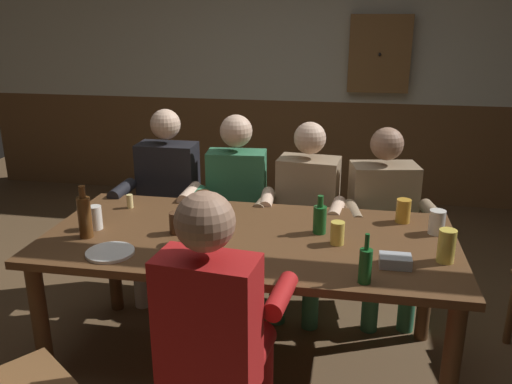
{
  "coord_description": "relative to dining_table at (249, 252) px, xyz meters",
  "views": [
    {
      "loc": [
        0.48,
        -2.53,
        1.83
      ],
      "look_at": [
        0.0,
        0.12,
        0.92
      ],
      "focal_mm": 37.45,
      "sensor_mm": 36.0,
      "label": 1
    }
  ],
  "objects": [
    {
      "name": "pint_glass_0",
      "position": [
        0.94,
        0.2,
        0.15
      ],
      "size": [
        0.08,
        0.08,
        0.12
      ],
      "primitive_type": "cylinder",
      "color": "white",
      "rests_on": "dining_table"
    },
    {
      "name": "person_1",
      "position": [
        -0.23,
        0.71,
        -0.0
      ],
      "size": [
        0.54,
        0.54,
        1.22
      ],
      "rotation": [
        0.0,
        0.0,
        3.22
      ],
      "color": "#33724C",
      "rests_on": "ground_plane"
    },
    {
      "name": "pint_glass_3",
      "position": [
        -0.23,
        -0.14,
        0.17
      ],
      "size": [
        0.08,
        0.08,
        0.15
      ],
      "primitive_type": "cylinder",
      "color": "#E5C64C",
      "rests_on": "dining_table"
    },
    {
      "name": "pint_glass_5",
      "position": [
        -0.29,
        0.21,
        0.16
      ],
      "size": [
        0.07,
        0.07,
        0.15
      ],
      "primitive_type": "cylinder",
      "color": "#4C2D19",
      "rests_on": "dining_table"
    },
    {
      "name": "back_wall_wainscot",
      "position": [
        0.0,
        2.88,
        -0.17
      ],
      "size": [
        6.76,
        0.12,
        1.0
      ],
      "primitive_type": "cube",
      "color": "brown",
      "rests_on": "ground_plane"
    },
    {
      "name": "back_wall_upper",
      "position": [
        0.0,
        2.88,
        1.07
      ],
      "size": [
        6.76,
        0.12,
        1.48
      ],
      "primitive_type": "cube",
      "color": "beige"
    },
    {
      "name": "plate_0",
      "position": [
        -0.6,
        -0.33,
        0.1
      ],
      "size": [
        0.23,
        0.23,
        0.01
      ],
      "primitive_type": "cylinder",
      "color": "white",
      "rests_on": "dining_table"
    },
    {
      "name": "pint_glass_7",
      "position": [
        0.93,
        -0.13,
        0.17
      ],
      "size": [
        0.08,
        0.08,
        0.15
      ],
      "primitive_type": "cylinder",
      "color": "#E5C64C",
      "rests_on": "dining_table"
    },
    {
      "name": "person_3",
      "position": [
        0.71,
        0.72,
        -0.02
      ],
      "size": [
        0.58,
        0.59,
        1.18
      ],
      "rotation": [
        0.0,
        0.0,
        3.33
      ],
      "color": "#997F60",
      "rests_on": "ground_plane"
    },
    {
      "name": "person_4",
      "position": [
        0.01,
        -0.71,
        0.02
      ],
      "size": [
        0.54,
        0.56,
        1.25
      ],
      "rotation": [
        0.0,
        0.0,
        -0.11
      ],
      "color": "#AD1919",
      "rests_on": "ground_plane"
    },
    {
      "name": "bottle_2",
      "position": [
        -0.8,
        -0.16,
        0.2
      ],
      "size": [
        0.07,
        0.07,
        0.27
      ],
      "color": "#593314",
      "rests_on": "dining_table"
    },
    {
      "name": "pint_glass_1",
      "position": [
        0.78,
        0.33,
        0.15
      ],
      "size": [
        0.08,
        0.08,
        0.13
      ],
      "primitive_type": "cylinder",
      "color": "gold",
      "rests_on": "dining_table"
    },
    {
      "name": "table_candle",
      "position": [
        -0.75,
        0.28,
        0.13
      ],
      "size": [
        0.04,
        0.04,
        0.08
      ],
      "primitive_type": "cylinder",
      "color": "#F9E08C",
      "rests_on": "dining_table"
    },
    {
      "name": "dining_table",
      "position": [
        0.0,
        0.0,
        0.0
      ],
      "size": [
        2.07,
        0.98,
        0.76
      ],
      "color": "brown",
      "rests_on": "ground_plane"
    },
    {
      "name": "pint_glass_6",
      "position": [
        -0.8,
        -0.05,
        0.15
      ],
      "size": [
        0.07,
        0.07,
        0.12
      ],
      "primitive_type": "cylinder",
      "color": "white",
      "rests_on": "dining_table"
    },
    {
      "name": "condiment_caddy",
      "position": [
        0.71,
        -0.22,
        0.11
      ],
      "size": [
        0.14,
        0.1,
        0.05
      ],
      "primitive_type": "cube",
      "color": "#B2B7BC",
      "rests_on": "dining_table"
    },
    {
      "name": "bottle_0",
      "position": [
        0.57,
        -0.4,
        0.17
      ],
      "size": [
        0.06,
        0.06,
        0.22
      ],
      "color": "#195923",
      "rests_on": "dining_table"
    },
    {
      "name": "pint_glass_4",
      "position": [
        0.44,
        -0.02,
        0.15
      ],
      "size": [
        0.07,
        0.07,
        0.11
      ],
      "primitive_type": "cylinder",
      "color": "#E5C64C",
      "rests_on": "dining_table"
    },
    {
      "name": "ground_plane",
      "position": [
        0.0,
        0.09,
        -0.67
      ],
      "size": [
        8.11,
        8.11,
        0.0
      ],
      "primitive_type": "plane",
      "color": "brown"
    },
    {
      "name": "person_2",
      "position": [
        0.22,
        0.71,
        -0.01
      ],
      "size": [
        0.54,
        0.57,
        1.19
      ],
      "rotation": [
        0.0,
        0.0,
        3.04
      ],
      "color": "#997F60",
      "rests_on": "ground_plane"
    },
    {
      "name": "wall_dart_cabinet",
      "position": [
        0.7,
        2.75,
        0.8
      ],
      "size": [
        0.56,
        0.15,
        0.7
      ],
      "color": "brown"
    },
    {
      "name": "pint_glass_2",
      "position": [
        -0.37,
        -0.03,
        0.15
      ],
      "size": [
        0.07,
        0.07,
        0.11
      ],
      "primitive_type": "cylinder",
      "color": "#4C2D19",
      "rests_on": "dining_table"
    },
    {
      "name": "bottle_1",
      "position": [
        0.35,
        0.1,
        0.17
      ],
      "size": [
        0.07,
        0.07,
        0.2
      ],
      "color": "#195923",
      "rests_on": "dining_table"
    },
    {
      "name": "person_0",
      "position": [
        -0.7,
        0.72,
        0.01
      ],
      "size": [
        0.52,
        0.49,
        1.25
      ],
      "rotation": [
        0.0,
        0.0,
        3.15
      ],
      "color": "black",
      "rests_on": "ground_plane"
    }
  ]
}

